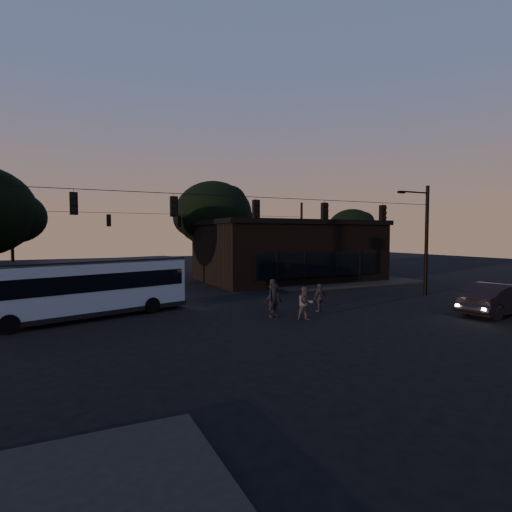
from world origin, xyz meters
name	(u,v)px	position (x,y,z in m)	size (l,w,h in m)	color
ground	(294,325)	(0.00, 0.00, 0.00)	(120.00, 120.00, 0.00)	black
sidewalk_far_right	(327,280)	(12.00, 14.00, 0.07)	(14.00, 10.00, 0.15)	black
building	(288,251)	(9.00, 15.97, 2.71)	(15.40, 10.41, 5.40)	black
tree_behind	(213,214)	(4.00, 22.00, 6.19)	(7.60, 7.60, 9.43)	black
tree_right	(352,230)	(18.00, 18.00, 4.63)	(5.20, 5.20, 6.86)	black
signal_rig_near	(256,229)	(0.00, 4.00, 4.45)	(26.24, 0.30, 7.50)	black
signal_rig_far	(179,234)	(0.00, 20.00, 4.20)	(26.24, 0.30, 7.50)	black
bus	(85,286)	(-8.54, 5.95, 1.62)	(10.52, 5.34, 2.89)	#9FB6CA
car	(498,299)	(10.79, -2.53, 0.83)	(1.76, 5.05, 1.66)	black
pedestrian_a	(274,298)	(0.04, 2.05, 0.96)	(0.70, 0.46, 1.92)	black
pedestrian_b	(305,303)	(1.09, 0.74, 0.82)	(0.80, 0.62, 1.64)	#464440
pedestrian_c	(320,298)	(2.94, 2.17, 0.77)	(0.90, 0.37, 1.53)	#352D38
pedestrian_d	(274,298)	(0.57, 3.03, 0.81)	(1.04, 0.60, 1.61)	black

